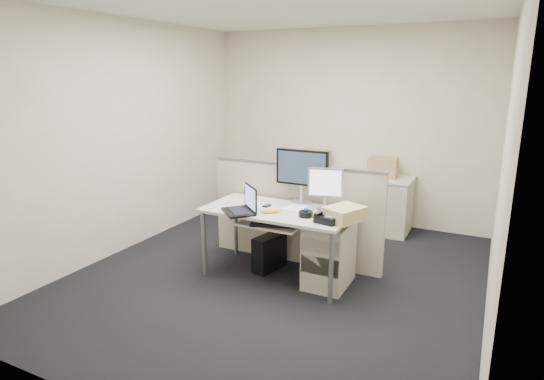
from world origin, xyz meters
The scene contains 29 objects.
floor centered at (0.00, 0.00, -0.01)m, with size 4.00×4.50×0.01m, color black.
ceiling centered at (0.00, 0.00, 2.70)m, with size 4.00×4.50×0.01m, color white.
wall_back centered at (0.00, 2.25, 1.35)m, with size 4.00×0.02×2.70m, color beige.
wall_front centered at (0.00, -2.25, 1.35)m, with size 4.00×0.02×2.70m, color beige.
wall_left centered at (-2.00, 0.00, 1.35)m, with size 0.02×4.50×2.70m, color beige.
wall_right centered at (2.00, 0.00, 1.35)m, with size 0.02×4.50×2.70m, color beige.
desk centered at (0.00, 0.00, 0.66)m, with size 1.50×0.75×0.73m.
keyboard_tray centered at (0.00, -0.18, 0.62)m, with size 0.62×0.32×0.02m, color silver.
drawer_pedestal centered at (0.55, 0.05, 0.33)m, with size 0.40×0.55×0.65m, color #BBB5A2.
cubicle_partition centered at (0.00, 0.45, 0.55)m, with size 2.00×0.06×1.10m, color #AFA993.
back_counter centered at (0.00, 1.93, 0.36)m, with size 2.00×0.60×0.72m, color #BBB5A2.
monitor_main centered at (0.13, 0.32, 1.02)m, with size 0.58×0.22×0.58m, color black.
monitor_small centered at (0.44, 0.18, 0.95)m, with size 0.35×0.18×0.43m, color #B7B7BC.
laptop centered at (-0.30, -0.28, 0.86)m, with size 0.35×0.27×0.27m, color black.
trackball centered at (0.35, -0.10, 0.76)m, with size 0.14×0.14×0.05m, color black.
desk_phone centered at (0.60, -0.18, 0.76)m, with size 0.21×0.17×0.07m, color black.
paper_stack centered at (0.15, 0.12, 0.74)m, with size 0.21×0.27×0.01m, color white.
sticky_pad centered at (-0.05, -0.14, 0.74)m, with size 0.08×0.08×0.01m, color #F7FF21.
travel_mug centered at (-0.35, 0.02, 0.82)m, with size 0.08×0.08×0.18m, color black.
banana centered at (0.00, -0.15, 0.75)m, with size 0.19×0.05×0.04m, color #FCC749.
cellphone centered at (-0.15, 0.05, 0.74)m, with size 0.05×0.10×0.01m, color black.
manila_folders centered at (0.72, -0.05, 0.80)m, with size 0.28×0.35×0.13m, color #D6C38A.
keyboard centered at (0.05, -0.22, 0.64)m, with size 0.43×0.15×0.02m, color black.
pc_tower_desk centered at (-0.15, 0.11, 0.19)m, with size 0.17×0.41×0.39m, color black.
pc_tower_spare_dark centered at (-1.45, 2.03, 0.19)m, with size 0.16×0.40×0.37m, color black.
pc_tower_spare_silver centered at (-1.31, 1.63, 0.20)m, with size 0.17×0.43×0.40m, color #B7B7BC.
cardboard_box_left centered at (-0.40, 2.05, 0.86)m, with size 0.39×0.29×0.29m, color tan.
cardboard_box_right centered at (0.60, 1.98, 0.85)m, with size 0.37×0.29×0.27m, color tan.
red_binder centered at (-0.55, 1.83, 0.84)m, with size 0.06×0.27×0.25m, color maroon.
Camera 1 is at (1.93, -4.00, 2.06)m, focal length 30.00 mm.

